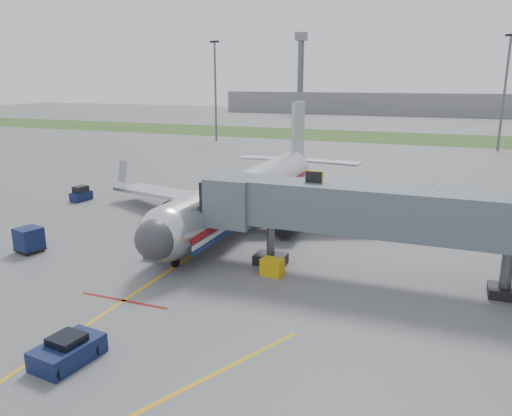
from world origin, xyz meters
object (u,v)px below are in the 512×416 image
at_px(belt_loader, 163,245).
at_px(ramp_worker, 193,217).
at_px(pushback_tug, 68,351).
at_px(baggage_tug, 81,194).
at_px(airliner, 248,191).

height_order(belt_loader, ramp_worker, belt_loader).
height_order(pushback_tug, ramp_worker, ramp_worker).
bearing_deg(belt_loader, baggage_tug, 147.16).
bearing_deg(pushback_tug, baggage_tug, 129.38).
distance_m(pushback_tug, belt_loader, 15.37).
xyz_separation_m(airliner, pushback_tug, (1.62, -25.67, -2.10)).
bearing_deg(pushback_tug, ramp_worker, 103.72).
relative_size(airliner, ramp_worker, 21.69).
relative_size(baggage_tug, ramp_worker, 1.46).
bearing_deg(airliner, pushback_tug, -86.40).
xyz_separation_m(baggage_tug, belt_loader, (17.08, -11.02, -0.20)).
bearing_deg(ramp_worker, airliner, 4.55).
distance_m(airliner, baggage_tug, 19.68).
height_order(baggage_tug, ramp_worker, ramp_worker).
xyz_separation_m(pushback_tug, ramp_worker, (-5.33, 21.84, 0.28)).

